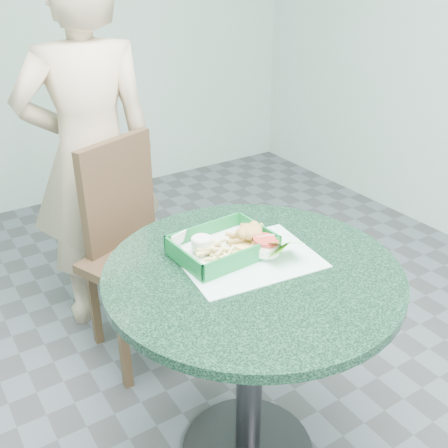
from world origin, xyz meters
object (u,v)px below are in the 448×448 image
crab_sandwich (250,241)px  sauce_ramekin (202,248)px  food_basket (223,255)px  dining_chair (130,238)px  cafe_table (251,320)px  diner_person (90,144)px

crab_sandwich → sauce_ramekin: size_ratio=2.10×
crab_sandwich → food_basket: bearing=162.5°
dining_chair → food_basket: (0.03, -0.66, 0.24)m
cafe_table → sauce_ramekin: 0.27m
cafe_table → sauce_ramekin: sauce_ramekin is taller
dining_chair → crab_sandwich: bearing=-102.7°
sauce_ramekin → diner_person: bearing=90.0°
dining_chair → food_basket: dining_chair is taller
diner_person → sauce_ramekin: 0.93m
diner_person → crab_sandwich: (0.15, -0.97, -0.06)m
cafe_table → sauce_ramekin: (-0.09, 0.14, 0.22)m
cafe_table → sauce_ramekin: size_ratio=13.98×
cafe_table → dining_chair: bearing=94.6°
cafe_table → diner_person: diner_person is taller
dining_chair → sauce_ramekin: bearing=-114.9°
diner_person → crab_sandwich: size_ratio=13.19×
dining_chair → diner_person: size_ratio=0.54×
food_basket → sauce_ramekin: sauce_ramekin is taller
dining_chair → food_basket: bearing=-109.4°
food_basket → crab_sandwich: crab_sandwich is taller
dining_chair → diner_person: (-0.03, 0.29, 0.33)m
crab_sandwich → diner_person: bearing=98.5°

